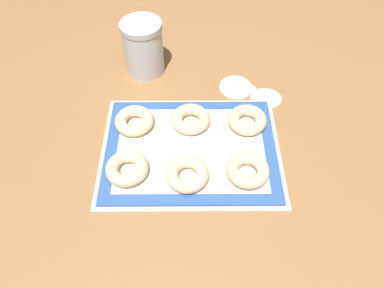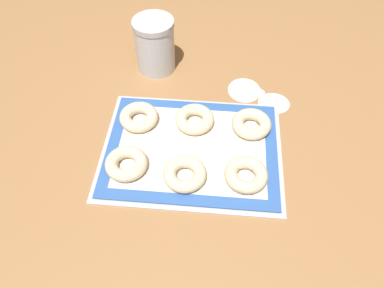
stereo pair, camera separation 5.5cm
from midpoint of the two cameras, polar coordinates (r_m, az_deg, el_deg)
name	(u,v)px [view 1 (the left image)]	position (r m, az deg, el deg)	size (l,w,h in m)	color
ground_plane	(192,153)	(0.98, -1.64, -1.50)	(2.80, 2.80, 0.00)	olive
baking_tray	(192,150)	(0.98, -1.62, -0.91)	(0.47, 0.36, 0.01)	#B2B5BA
baking_mat	(192,148)	(0.97, -1.63, -0.72)	(0.44, 0.34, 0.00)	#2D569E
bagel_front_left	(128,168)	(0.93, -11.37, -3.74)	(0.11, 0.11, 0.03)	beige
bagel_front_center	(188,174)	(0.90, -2.32, -4.71)	(0.11, 0.11, 0.03)	beige
bagel_front_right	(249,170)	(0.92, 6.97, -4.08)	(0.11, 0.11, 0.03)	beige
bagel_back_left	(135,121)	(1.03, -10.15, 3.44)	(0.11, 0.11, 0.03)	beige
bagel_back_center	(190,119)	(1.02, -1.88, 3.75)	(0.11, 0.11, 0.03)	beige
bagel_back_right	(248,120)	(1.02, 7.05, 3.60)	(0.11, 0.11, 0.03)	beige
flour_canister	(144,48)	(1.17, -8.65, 14.28)	(0.12, 0.12, 0.17)	silver
flour_patch_near	(267,98)	(1.13, 10.00, 6.92)	(0.09, 0.08, 0.00)	white
flour_patch_far	(248,88)	(1.15, 7.15, 8.36)	(0.06, 0.04, 0.00)	white
flour_patch_side	(237,87)	(1.15, 5.45, 8.65)	(0.10, 0.11, 0.00)	white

